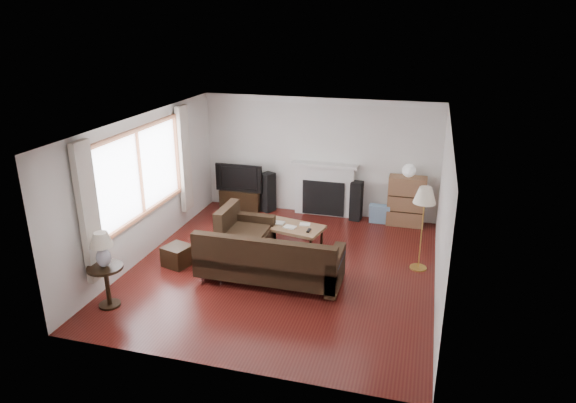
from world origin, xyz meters
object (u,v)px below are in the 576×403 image
(bookshelf, at_px, (406,201))
(sectional_sofa, at_px, (270,258))
(coffee_table, at_px, (291,237))
(floor_lamp, at_px, (422,229))
(side_table, at_px, (107,286))
(tv_stand, at_px, (242,199))

(bookshelf, xyz_separation_m, sectional_sofa, (-1.96, -3.01, -0.11))
(coffee_table, xyz_separation_m, floor_lamp, (2.30, -0.20, 0.50))
(floor_lamp, bearing_deg, side_table, -150.74)
(bookshelf, relative_size, coffee_table, 0.88)
(tv_stand, bearing_deg, side_table, -96.12)
(sectional_sofa, relative_size, coffee_table, 2.15)
(bookshelf, height_order, coffee_table, bookshelf)
(bookshelf, bearing_deg, sectional_sofa, -123.15)
(coffee_table, bearing_deg, side_table, -116.40)
(bookshelf, xyz_separation_m, coffee_table, (-1.96, -1.74, -0.29))
(tv_stand, height_order, floor_lamp, floor_lamp)
(side_table, bearing_deg, bookshelf, 47.42)
(side_table, bearing_deg, tv_stand, 83.88)
(coffee_table, distance_m, side_table, 3.36)
(tv_stand, distance_m, bookshelf, 3.57)
(tv_stand, xyz_separation_m, side_table, (-0.47, -4.35, 0.10))
(bookshelf, relative_size, floor_lamp, 0.70)
(sectional_sofa, xyz_separation_m, side_table, (-2.06, -1.37, -0.08))
(tv_stand, relative_size, sectional_sofa, 0.36)
(floor_lamp, bearing_deg, sectional_sofa, -155.05)
(bookshelf, bearing_deg, coffee_table, -138.40)
(tv_stand, height_order, sectional_sofa, sectional_sofa)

